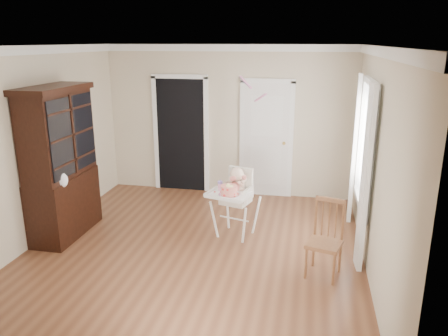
% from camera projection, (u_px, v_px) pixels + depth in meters
% --- Properties ---
extents(floor, '(5.00, 5.00, 0.00)m').
position_uv_depth(floor, '(194.00, 251.00, 5.94)').
color(floor, brown).
rests_on(floor, ground).
extents(ceiling, '(5.00, 5.00, 0.00)m').
position_uv_depth(ceiling, '(189.00, 46.00, 5.19)').
color(ceiling, white).
rests_on(ceiling, wall_back).
extents(wall_back, '(4.50, 0.00, 4.50)m').
position_uv_depth(wall_back, '(228.00, 121.00, 7.92)').
color(wall_back, '#C5B599').
rests_on(wall_back, floor).
extents(wall_left, '(0.00, 5.00, 5.00)m').
position_uv_depth(wall_left, '(34.00, 147.00, 5.99)').
color(wall_left, '#C5B599').
rests_on(wall_left, floor).
extents(wall_right, '(0.00, 5.00, 5.00)m').
position_uv_depth(wall_right, '(376.00, 165.00, 5.14)').
color(wall_right, '#C5B599').
rests_on(wall_right, floor).
extents(crown_molding, '(4.50, 5.00, 0.12)m').
position_uv_depth(crown_molding, '(189.00, 51.00, 5.20)').
color(crown_molding, white).
rests_on(crown_molding, ceiling).
extents(doorway, '(1.06, 0.05, 2.22)m').
position_uv_depth(doorway, '(181.00, 133.00, 8.14)').
color(doorway, black).
rests_on(doorway, wall_back).
extents(closet_door, '(0.96, 0.09, 2.13)m').
position_uv_depth(closet_door, '(266.00, 141.00, 7.85)').
color(closet_door, white).
rests_on(closet_door, wall_back).
extents(window_right, '(0.13, 1.84, 2.30)m').
position_uv_depth(window_right, '(362.00, 153.00, 5.92)').
color(window_right, white).
rests_on(window_right, wall_right).
extents(high_chair, '(0.75, 0.85, 1.02)m').
position_uv_depth(high_chair, '(235.00, 195.00, 6.27)').
color(high_chair, white).
rests_on(high_chair, floor).
extents(baby, '(0.30, 0.27, 0.48)m').
position_uv_depth(baby, '(236.00, 184.00, 6.24)').
color(baby, beige).
rests_on(baby, high_chair).
extents(cake, '(0.30, 0.30, 0.14)m').
position_uv_depth(cake, '(229.00, 190.00, 6.01)').
color(cake, silver).
rests_on(cake, high_chair).
extents(sippy_cup, '(0.07, 0.07, 0.17)m').
position_uv_depth(sippy_cup, '(220.00, 186.00, 6.19)').
color(sippy_cup, pink).
rests_on(sippy_cup, high_chair).
extents(china_cabinet, '(0.57, 1.29, 2.17)m').
position_uv_depth(china_cabinet, '(61.00, 163.00, 6.19)').
color(china_cabinet, black).
rests_on(china_cabinet, floor).
extents(dining_chair, '(0.48, 0.48, 0.95)m').
position_uv_depth(dining_chair, '(325.00, 241.00, 5.25)').
color(dining_chair, brown).
rests_on(dining_chair, floor).
extents(streamer, '(0.25, 0.45, 0.15)m').
position_uv_depth(streamer, '(246.00, 82.00, 6.48)').
color(streamer, pink).
rests_on(streamer, ceiling).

